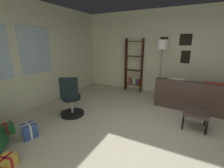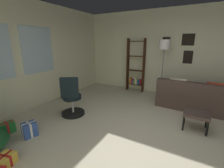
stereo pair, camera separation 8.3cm
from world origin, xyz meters
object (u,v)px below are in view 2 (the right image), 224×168
at_px(couch, 198,97).
at_px(gift_box_gold, 5,160).
at_px(gift_box_green, 7,128).
at_px(office_chair, 72,101).
at_px(gift_box_blue, 30,130).
at_px(floor_lamp, 164,50).
at_px(potted_plant, 71,92).
at_px(bookshelf, 136,69).
at_px(footstool, 196,115).

bearing_deg(couch, gift_box_gold, 146.85).
relative_size(gift_box_green, office_chair, 0.30).
xyz_separation_m(couch, gift_box_blue, (-3.08, 2.78, -0.15)).
bearing_deg(office_chair, couch, -52.65).
xyz_separation_m(floor_lamp, potted_plant, (-1.61, 2.31, -1.26)).
height_order(gift_box_blue, floor_lamp, floor_lamp).
bearing_deg(floor_lamp, gift_box_gold, 161.08).
distance_m(couch, office_chair, 3.36).
bearing_deg(gift_box_blue, bookshelf, -11.60).
bearing_deg(gift_box_green, floor_lamp, -32.48).
bearing_deg(floor_lamp, gift_box_blue, 152.78).
height_order(gift_box_blue, bookshelf, bookshelf).
bearing_deg(couch, gift_box_green, 134.49).
xyz_separation_m(gift_box_green, bookshelf, (3.79, -1.25, 0.72)).
xyz_separation_m(couch, bookshelf, (0.56, 2.04, 0.53)).
bearing_deg(gift_box_green, bookshelf, -18.29).
height_order(couch, footstool, couch).
bearing_deg(office_chair, potted_plant, 44.59).
bearing_deg(bookshelf, gift_box_blue, 168.40).
height_order(gift_box_blue, office_chair, office_chair).
relative_size(office_chair, floor_lamp, 0.54).
height_order(couch, potted_plant, couch).
bearing_deg(potted_plant, gift_box_gold, -158.28).
relative_size(gift_box_green, bookshelf, 0.16).
bearing_deg(footstool, gift_box_green, 120.90).
distance_m(footstool, office_chair, 2.75).
distance_m(couch, floor_lamp, 1.65).
relative_size(gift_box_blue, floor_lamp, 0.16).
relative_size(floor_lamp, potted_plant, 2.80).
relative_size(gift_box_gold, bookshelf, 0.16).
relative_size(office_chair, potted_plant, 1.52).
distance_m(bookshelf, potted_plant, 2.38).
relative_size(footstool, gift_box_gold, 1.62).
distance_m(office_chair, potted_plant, 0.99).
height_order(office_chair, floor_lamp, floor_lamp).
xyz_separation_m(office_chair, floor_lamp, (2.32, -1.62, 1.14)).
relative_size(gift_box_blue, office_chair, 0.29).
bearing_deg(gift_box_blue, potted_plant, 18.38).
xyz_separation_m(couch, floor_lamp, (0.28, 1.05, 1.24)).
relative_size(gift_box_blue, potted_plant, 0.44).
height_order(footstool, gift_box_gold, footstool).
xyz_separation_m(couch, footstool, (-1.28, 0.03, 0.02)).
xyz_separation_m(gift_box_green, gift_box_blue, (0.15, -0.50, 0.03)).
height_order(gift_box_gold, office_chair, office_chair).
distance_m(footstool, gift_box_blue, 3.29).
bearing_deg(gift_box_gold, floor_lamp, -18.92).
distance_m(gift_box_green, potted_plant, 1.90).
bearing_deg(gift_box_blue, gift_box_green, 106.31).
xyz_separation_m(footstool, gift_box_gold, (-2.42, 2.39, -0.23)).
xyz_separation_m(gift_box_gold, bookshelf, (4.26, -0.38, 0.74)).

